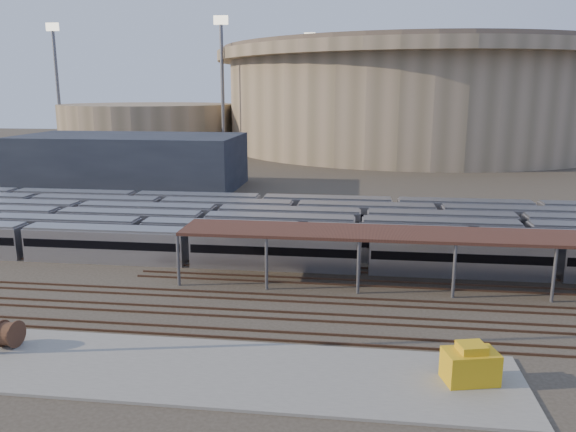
# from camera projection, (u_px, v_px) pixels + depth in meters

# --- Properties ---
(ground) EXTENTS (420.00, 420.00, 0.00)m
(ground) POSITION_uv_depth(u_px,v_px,m) (258.00, 294.00, 51.98)
(ground) COLOR #383026
(ground) RESTS_ON ground
(apron) EXTENTS (50.00, 9.00, 0.20)m
(apron) POSITION_uv_depth(u_px,v_px,m) (146.00, 367.00, 38.07)
(apron) COLOR gray
(apron) RESTS_ON ground
(subway_trains) EXTENTS (130.90, 23.90, 3.60)m
(subway_trains) POSITION_uv_depth(u_px,v_px,m) (296.00, 228.00, 69.31)
(subway_trains) COLOR #B7B6BB
(subway_trains) RESTS_ON ground
(inspection_shed) EXTENTS (60.30, 6.00, 5.30)m
(inspection_shed) POSITION_uv_depth(u_px,v_px,m) (499.00, 239.00, 52.02)
(inspection_shed) COLOR slate
(inspection_shed) RESTS_ON ground
(empty_tracks) EXTENTS (170.00, 9.62, 0.18)m
(empty_tracks) POSITION_uv_depth(u_px,v_px,m) (248.00, 314.00, 47.12)
(empty_tracks) COLOR #4C3323
(empty_tracks) RESTS_ON ground
(stadium) EXTENTS (124.00, 124.00, 32.50)m
(stadium) POSITION_uv_depth(u_px,v_px,m) (412.00, 96.00, 180.71)
(stadium) COLOR gray
(stadium) RESTS_ON ground
(secondary_arena) EXTENTS (56.00, 56.00, 14.00)m
(secondary_arena) POSITION_uv_depth(u_px,v_px,m) (149.00, 126.00, 183.70)
(secondary_arena) COLOR gray
(secondary_arena) RESTS_ON ground
(service_building) EXTENTS (42.00, 20.00, 10.00)m
(service_building) POSITION_uv_depth(u_px,v_px,m) (131.00, 161.00, 108.46)
(service_building) COLOR #1E232D
(service_building) RESTS_ON ground
(floodlight_0) EXTENTS (4.00, 1.00, 38.40)m
(floodlight_0) POSITION_uv_depth(u_px,v_px,m) (222.00, 82.00, 157.62)
(floodlight_0) COLOR slate
(floodlight_0) RESTS_ON ground
(floodlight_1) EXTENTS (4.00, 1.00, 38.40)m
(floodlight_1) POSITION_uv_depth(u_px,v_px,m) (57.00, 83.00, 174.15)
(floodlight_1) COLOR slate
(floodlight_1) RESTS_ON ground
(floodlight_3) EXTENTS (4.00, 1.00, 38.40)m
(floodlight_3) POSITION_uv_depth(u_px,v_px,m) (309.00, 84.00, 203.51)
(floodlight_3) COLOR slate
(floodlight_3) RESTS_ON ground
(cable_reel_east) EXTENTS (1.33, 2.10, 1.99)m
(cable_reel_east) POSITION_uv_depth(u_px,v_px,m) (9.00, 334.00, 40.62)
(cable_reel_east) COLOR brown
(cable_reel_east) RESTS_ON apron
(yellow_equipment) EXTENTS (3.71, 2.80, 2.07)m
(yellow_equipment) POSITION_uv_depth(u_px,v_px,m) (470.00, 366.00, 35.75)
(yellow_equipment) COLOR gold
(yellow_equipment) RESTS_ON apron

